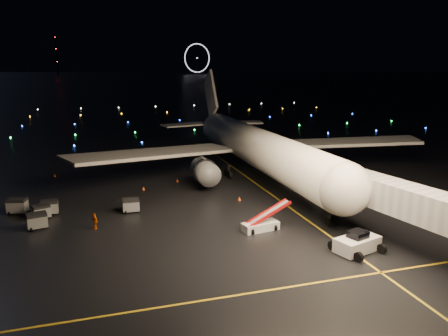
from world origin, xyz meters
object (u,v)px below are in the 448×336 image
Objects in this scene: pushback_tug at (357,242)px; belt_loader at (261,218)px; crew_c at (95,221)px; airliner at (250,124)px; baggage_cart_3 at (41,212)px; baggage_cart_4 at (17,206)px; baggage_cart_2 at (49,207)px; baggage_cart_1 at (37,221)px; baggage_cart_0 at (131,205)px.

pushback_tug is 10.64m from belt_loader.
belt_loader is at bearing 41.62° from crew_c.
airliner is 13.22× the size of pushback_tug.
crew_c is at bearing 152.86° from belt_loader.
baggage_cart_3 is (-6.06, 5.39, -0.09)m from crew_c.
belt_loader reaches higher than baggage_cart_3.
pushback_tug is 40.04m from baggage_cart_4.
baggage_cart_2 reaches higher than baggage_cart_3.
baggage_cart_3 is 0.88× the size of baggage_cart_4.
baggage_cart_4 is (-9.03, 8.22, 0.02)m from crew_c.
crew_c is 12.21m from baggage_cart_4.
baggage_cart_2 is 1.06× the size of baggage_cart_3.
baggage_cart_3 is at bearing -157.36° from airliner.
pushback_tug is 36.04m from baggage_cart_2.
airliner reaches higher than baggage_cart_2.
pushback_tug is at bearing -91.74° from airliner.
belt_loader is 29.96m from baggage_cart_4.
airliner is 30.75× the size of baggage_cart_3.
airliner reaches higher than baggage_cart_3.
baggage_cart_4 is at bearing 156.40° from baggage_cart_2.
baggage_cart_2 is at bearing -9.73° from baggage_cart_4.
airliner is 9.88× the size of belt_loader.
baggage_cart_1 reaches higher than baggage_cart_3.
baggage_cart_1 is at bearing -152.31° from airliner.
airliner is at bearing 96.42° from crew_c.
crew_c is 0.91× the size of baggage_cart_0.
baggage_cart_2 is at bearing 142.34° from belt_loader.
belt_loader is (-6.94, 8.05, 0.39)m from pushback_tug.
baggage_cart_3 is at bearing 130.81° from pushback_tug.
pushback_tug is 34.39m from baggage_cart_1.
belt_loader reaches higher than baggage_cart_0.
baggage_cart_2 is (0.92, 4.74, -0.03)m from baggage_cart_1.
baggage_cart_3 is (0.10, 3.44, -0.07)m from baggage_cart_1.
baggage_cart_0 is (-20.06, 18.42, -0.22)m from pushback_tug.
airliner is 28.21× the size of baggage_cart_1.
baggage_cart_4 is at bearing 143.24° from belt_loader.
baggage_cart_0 is 10.87m from baggage_cart_1.
baggage_cart_1 is 3.44m from baggage_cart_3.
belt_loader reaches higher than baggage_cart_2.
pushback_tug reaches higher than baggage_cart_4.
baggage_cart_4 is (-33.45, 22.00, -0.14)m from pushback_tug.
baggage_cart_4 is at bearing 129.64° from pushback_tug.
belt_loader is 3.30× the size of crew_c.
pushback_tug reaches higher than crew_c.
crew_c is at bearing 133.54° from pushback_tug.
crew_c is at bearing -131.91° from baggage_cart_0.
baggage_cart_2 is 4.09m from baggage_cart_4.
baggage_cart_4 is at bearing 101.89° from baggage_cart_1.
crew_c reaches higher than baggage_cart_1.
baggage_cart_0 is (-20.76, -14.07, -7.53)m from airliner.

